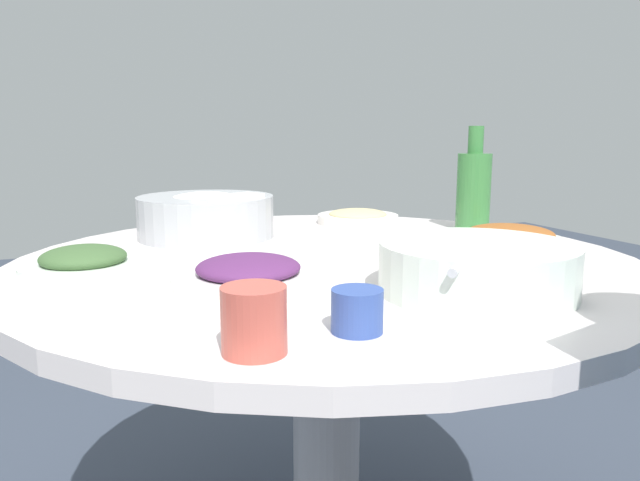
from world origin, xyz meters
TOP-DOWN VIEW (x-y plane):
  - round_dining_table at (0.00, 0.00)m, footprint 1.14×1.14m
  - rice_bowl at (0.30, 0.16)m, footprint 0.29×0.29m
  - soup_bowl at (-0.31, -0.10)m, footprint 0.28×0.28m
  - dish_greens at (0.02, 0.42)m, footprint 0.20×0.20m
  - dish_noodles at (0.35, -0.24)m, footprint 0.20×0.20m
  - dish_eggplant at (-0.14, 0.19)m, footprint 0.23×0.23m
  - dish_stirfry at (-0.04, -0.38)m, footprint 0.22×0.22m
  - green_bottle at (0.16, -0.44)m, footprint 0.08×0.08m
  - tea_cup_near at (-0.42, 0.26)m, footprint 0.07×0.07m
  - tea_cup_far at (-0.40, 0.13)m, footprint 0.06×0.06m

SIDE VIEW (x-z plane):
  - round_dining_table at x=0.00m, z-range 0.22..0.94m
  - dish_noodles at x=0.35m, z-range 0.72..0.76m
  - dish_eggplant at x=-0.14m, z-range 0.72..0.77m
  - dish_stirfry at x=-0.04m, z-range 0.72..0.76m
  - dish_greens at x=0.02m, z-range 0.72..0.77m
  - tea_cup_far at x=-0.40m, z-range 0.72..0.78m
  - soup_bowl at x=-0.31m, z-range 0.72..0.79m
  - tea_cup_near at x=-0.42m, z-range 0.72..0.80m
  - rice_bowl at x=0.30m, z-range 0.72..0.82m
  - green_bottle at x=0.16m, z-range 0.70..0.94m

